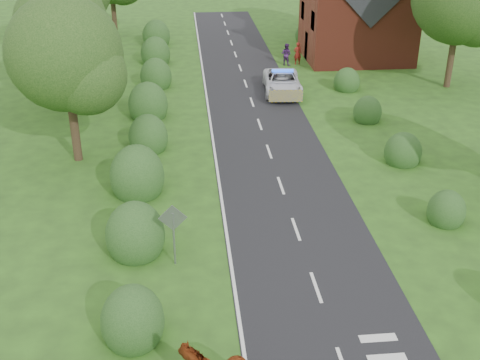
{
  "coord_description": "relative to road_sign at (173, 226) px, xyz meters",
  "views": [
    {
      "loc": [
        -4.39,
        -17.08,
        13.04
      ],
      "look_at": [
        -2.12,
        6.22,
        1.3
      ],
      "focal_mm": 45.0,
      "sensor_mm": 36.0,
      "label": 1
    }
  ],
  "objects": [
    {
      "name": "tree_left_b",
      "position": [
        -6.25,
        17.86,
        3.39
      ],
      "size": [
        5.74,
        5.6,
        8.07
      ],
      "color": "#332316",
      "rests_on": "ground"
    },
    {
      "name": "tree_right_b",
      "position": [
        19.29,
        19.84,
        4.28
      ],
      "size": [
        6.56,
        6.4,
        9.4
      ],
      "color": "#332316",
      "rests_on": "ground"
    },
    {
      "name": "tree_left_a",
      "position": [
        -4.75,
        9.86,
        3.69
      ],
      "size": [
        5.74,
        5.6,
        8.38
      ],
      "color": "#332316",
      "rests_on": "ground"
    },
    {
      "name": "road_sign",
      "position": [
        0.0,
        0.0,
        0.0
      ],
      "size": [
        1.06,
        0.08,
        2.53
      ],
      "color": "gray",
      "rests_on": "ground"
    },
    {
      "name": "road",
      "position": [
        5.0,
        13.0,
        -1.64
      ],
      "size": [
        6.0,
        70.0,
        0.02
      ],
      "primitive_type": "cube",
      "color": "black",
      "rests_on": "ground"
    },
    {
      "name": "hedgerow_right",
      "position": [
        11.6,
        9.21,
        -1.1
      ],
      "size": [
        2.1,
        45.78,
        2.1
      ],
      "color": "#1A4019",
      "rests_on": "ground"
    },
    {
      "name": "pedestrian_purple",
      "position": [
        8.66,
        26.53,
        -0.8
      ],
      "size": [
        1.05,
        1.01,
        1.7
      ],
      "primitive_type": "imported",
      "rotation": [
        0.0,
        0.0,
        2.52
      ],
      "color": "#49235E",
      "rests_on": "ground"
    },
    {
      "name": "house",
      "position": [
        14.49,
        28.0,
        2.13
      ],
      "size": [
        8.0,
        7.4,
        9.17
      ],
      "color": "maroon",
      "rests_on": "ground"
    },
    {
      "name": "hedgerow_left",
      "position": [
        -1.51,
        9.69,
        -0.91
      ],
      "size": [
        2.75,
        50.41,
        3.0
      ],
      "color": "#1A4019",
      "rests_on": "ground"
    },
    {
      "name": "police_van",
      "position": [
        7.27,
        19.79,
        -0.92
      ],
      "size": [
        2.79,
        5.45,
        1.61
      ],
      "rotation": [
        0.0,
        0.0,
        -0.07
      ],
      "color": "silver",
      "rests_on": "ground"
    },
    {
      "name": "ground",
      "position": [
        5.0,
        -2.0,
        -1.65
      ],
      "size": [
        120.0,
        120.0,
        0.0
      ],
      "primitive_type": "plane",
      "color": "#2B4A1B"
    },
    {
      "name": "pedestrian_red",
      "position": [
        9.57,
        26.65,
        -0.79
      ],
      "size": [
        0.71,
        0.54,
        1.73
      ],
      "primitive_type": "imported",
      "rotation": [
        0.0,
        0.0,
        3.36
      ],
      "color": "maroon",
      "rests_on": "ground"
    },
    {
      "name": "road_markings",
      "position": [
        3.4,
        10.93,
        -1.63
      ],
      "size": [
        4.96,
        70.0,
        0.01
      ],
      "color": "white",
      "rests_on": "road"
    }
  ]
}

